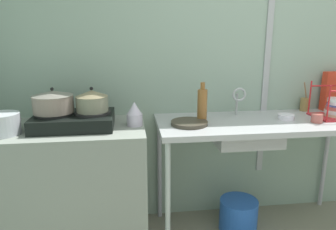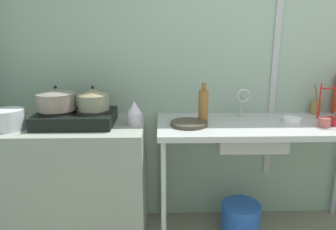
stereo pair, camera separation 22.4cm
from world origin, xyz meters
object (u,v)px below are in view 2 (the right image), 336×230
object	(u,v)px
pot_beside_stove	(7,120)
bottle_by_sink	(203,106)
pot_on_right_burner	(93,99)
percolator	(134,113)
faucet	(243,98)
pot_on_left_burner	(56,99)
utensil_jar	(316,107)
bucket_on_floor	(240,219)
frying_pan	(189,124)
stove	(76,117)
sink_basin	(249,135)
small_bowl_on_drainboard	(292,120)
cup_by_rack	(324,122)

from	to	relation	value
pot_beside_stove	bottle_by_sink	distance (m)	1.35
pot_on_right_burner	percolator	distance (m)	0.30
pot_on_right_burner	faucet	world-z (taller)	pot_on_right_burner
pot_on_left_burner	utensil_jar	world-z (taller)	pot_on_left_burner
pot_on_right_burner	bucket_on_floor	size ratio (longest dim) A/B	0.73
frying_pan	bottle_by_sink	bearing A→B (deg)	36.04
pot_on_left_burner	stove	bearing A→B (deg)	-0.00
frying_pan	bottle_by_sink	xyz separation A→B (m)	(0.11, 0.08, 0.11)
utensil_jar	bottle_by_sink	bearing A→B (deg)	-166.83
bottle_by_sink	faucet	bearing A→B (deg)	20.40
bottle_by_sink	sink_basin	bearing A→B (deg)	-7.06
small_bowl_on_drainboard	utensil_jar	world-z (taller)	utensil_jar
pot_on_left_burner	faucet	size ratio (longest dim) A/B	1.20
small_bowl_on_drainboard	bucket_on_floor	world-z (taller)	small_bowl_on_drainboard
utensil_jar	bucket_on_floor	distance (m)	1.08
bottle_by_sink	pot_beside_stove	bearing A→B (deg)	-173.84
pot_on_right_burner	frying_pan	size ratio (longest dim) A/B	0.84
cup_by_rack	small_bowl_on_drainboard	world-z (taller)	cup_by_rack
sink_basin	faucet	size ratio (longest dim) A/B	2.10
pot_on_right_burner	small_bowl_on_drainboard	xyz separation A→B (m)	(1.43, 0.02, -0.16)
pot_on_right_burner	pot_beside_stove	distance (m)	0.58
utensil_jar	small_bowl_on_drainboard	bearing A→B (deg)	-140.05
stove	pot_on_right_burner	size ratio (longest dim) A/B	2.43
pot_beside_stove	percolator	bearing A→B (deg)	6.70
pot_on_right_burner	cup_by_rack	world-z (taller)	pot_on_right_burner
pot_on_right_burner	stove	bearing A→B (deg)	-180.00
percolator	utensil_jar	bearing A→B (deg)	10.48
stove	bottle_by_sink	bearing A→B (deg)	2.14
pot_on_left_burner	cup_by_rack	world-z (taller)	pot_on_left_burner
sink_basin	pot_beside_stove	bearing A→B (deg)	-176.46
sink_basin	small_bowl_on_drainboard	distance (m)	0.34
pot_on_left_burner	bottle_by_sink	distance (m)	1.04
faucet	utensil_jar	world-z (taller)	utensil_jar
pot_beside_stove	small_bowl_on_drainboard	xyz separation A→B (m)	(1.99, 0.13, -0.05)
sink_basin	faucet	bearing A→B (deg)	96.12
frying_pan	bucket_on_floor	distance (m)	0.90
pot_on_right_burner	percolator	world-z (taller)	pot_on_right_burner
faucet	bottle_by_sink	xyz separation A→B (m)	(-0.32, -0.12, -0.03)
sink_basin	faucet	world-z (taller)	faucet
small_bowl_on_drainboard	bottle_by_sink	world-z (taller)	bottle_by_sink
pot_on_right_burner	utensil_jar	distance (m)	1.74
faucet	pot_on_right_burner	bearing A→B (deg)	-172.13
pot_on_right_burner	bottle_by_sink	world-z (taller)	bottle_by_sink
bucket_on_floor	bottle_by_sink	bearing A→B (deg)	172.97
faucet	bucket_on_floor	world-z (taller)	faucet
cup_by_rack	bottle_by_sink	size ratio (longest dim) A/B	0.28
sink_basin	small_bowl_on_drainboard	bearing A→B (deg)	4.32
frying_pan	small_bowl_on_drainboard	size ratio (longest dim) A/B	2.15
faucet	cup_by_rack	size ratio (longest dim) A/B	2.80
frying_pan	cup_by_rack	distance (m)	0.94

